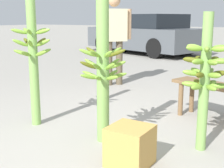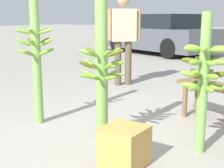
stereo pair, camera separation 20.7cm
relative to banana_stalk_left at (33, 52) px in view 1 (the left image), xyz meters
name	(u,v)px [view 1 (the left image)]	position (x,y,z in m)	size (l,w,h in m)	color
ground_plane	(94,146)	(0.94, -0.18, -0.84)	(80.00, 80.00, 0.00)	#9E998E
banana_stalk_left	(33,52)	(0.00, 0.00, 0.00)	(0.44, 0.45, 1.63)	#7AA851
banana_stalk_center	(103,70)	(0.93, -0.01, -0.12)	(0.47, 0.47, 1.42)	#7AA851
banana_stalk_right	(205,75)	(1.84, 0.29, -0.14)	(0.41, 0.41, 1.27)	#7AA851
vendor_person	(114,32)	(-0.36, 2.35, 0.12)	(0.50, 0.55, 1.62)	brown
parked_car	(145,34)	(-2.18, 7.44, -0.19)	(4.52, 3.04, 1.33)	#4C5156
produce_crate	(130,146)	(1.42, -0.34, -0.67)	(0.34, 0.34, 0.34)	#C69347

